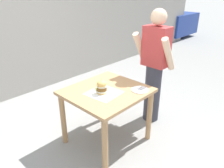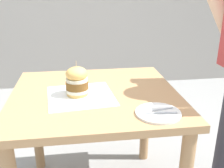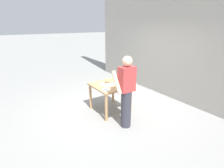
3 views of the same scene
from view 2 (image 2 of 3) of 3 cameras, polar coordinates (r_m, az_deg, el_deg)
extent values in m
cube|color=tan|center=(1.52, -3.73, -2.64)|extent=(0.89, 0.96, 0.04)
cylinder|color=tan|center=(2.07, -16.16, -8.76)|extent=(0.07, 0.07, 0.73)
cylinder|color=tan|center=(2.10, 7.24, -7.47)|extent=(0.07, 0.07, 0.73)
cube|color=white|center=(1.48, -6.83, -2.58)|extent=(0.39, 0.39, 0.00)
cylinder|color=#E5B25B|center=(1.49, -7.50, -1.94)|extent=(0.12, 0.12, 0.02)
cylinder|color=beige|center=(1.48, -7.54, -1.28)|extent=(0.13, 0.13, 0.02)
cylinder|color=brown|center=(1.47, -7.59, -0.15)|extent=(0.13, 0.13, 0.04)
cylinder|color=beige|center=(1.46, -7.65, 1.00)|extent=(0.12, 0.12, 0.02)
ellipsoid|color=#E5B25B|center=(1.45, -7.71, 2.20)|extent=(0.12, 0.12, 0.08)
cylinder|color=#D1B77F|center=(1.44, -7.80, 4.00)|extent=(0.00, 0.00, 0.05)
cylinder|color=#8EA83D|center=(1.57, -7.45, -0.63)|extent=(0.09, 0.05, 0.02)
cylinder|color=white|center=(1.29, 10.02, -6.24)|extent=(0.22, 0.22, 0.01)
cylinder|color=silver|center=(1.30, 9.85, -5.55)|extent=(0.04, 0.17, 0.01)
cylinder|color=silver|center=(1.27, 10.25, -6.14)|extent=(0.03, 0.17, 0.01)
camera|label=1|loc=(1.77, -115.14, 12.11)|focal=35.00mm
camera|label=3|loc=(4.06, 101.76, 10.48)|focal=28.00mm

